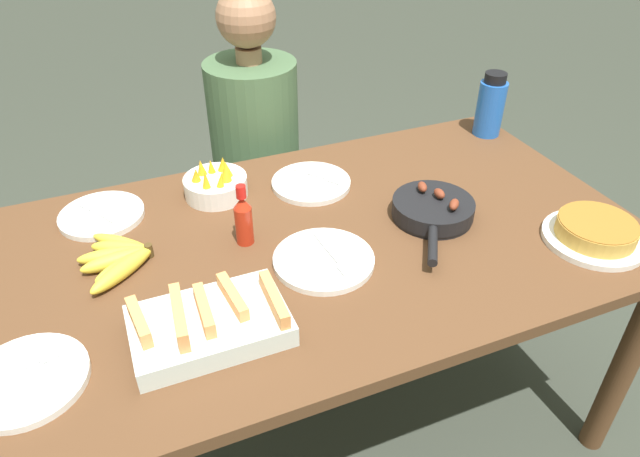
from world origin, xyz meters
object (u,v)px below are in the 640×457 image
(fruit_bowl_mango, at_px, (216,184))
(banana_bunch, at_px, (121,258))
(skillet, at_px, (433,210))
(empty_plate_far_left, at_px, (311,183))
(frittata_plate_center, at_px, (595,232))
(empty_plate_far_right, at_px, (324,260))
(water_bottle, at_px, (490,106))
(hot_sauce_bottle, at_px, (243,218))
(person_figure, at_px, (258,185))
(empty_plate_mid_edge, at_px, (102,215))
(melon_tray, at_px, (209,323))
(empty_plate_near_front, at_px, (26,380))

(fruit_bowl_mango, bearing_deg, banana_bunch, -142.97)
(skillet, bearing_deg, empty_plate_far_left, -107.82)
(frittata_plate_center, distance_m, empty_plate_far_right, 0.70)
(banana_bunch, height_order, empty_plate_far_right, banana_bunch)
(fruit_bowl_mango, xyz_separation_m, water_bottle, (0.96, 0.04, 0.07))
(water_bottle, height_order, hot_sauce_bottle, water_bottle)
(fruit_bowl_mango, distance_m, water_bottle, 0.96)
(empty_plate_far_right, height_order, person_figure, person_figure)
(hot_sauce_bottle, bearing_deg, empty_plate_far_left, 36.94)
(skillet, distance_m, empty_plate_far_left, 0.37)
(skillet, xyz_separation_m, empty_plate_mid_edge, (-0.83, 0.35, -0.02))
(melon_tray, bearing_deg, empty_plate_mid_edge, 107.61)
(banana_bunch, xyz_separation_m, frittata_plate_center, (1.14, -0.37, 0.01))
(fruit_bowl_mango, distance_m, hot_sauce_bottle, 0.25)
(skillet, height_order, frittata_plate_center, skillet)
(fruit_bowl_mango, height_order, person_figure, person_figure)
(frittata_plate_center, xyz_separation_m, empty_plate_mid_edge, (-1.16, 0.59, -0.02))
(empty_plate_mid_edge, xyz_separation_m, fruit_bowl_mango, (0.32, -0.01, 0.03))
(banana_bunch, bearing_deg, frittata_plate_center, -17.92)
(frittata_plate_center, xyz_separation_m, empty_plate_near_front, (-1.35, 0.06, -0.02))
(melon_tray, distance_m, person_figure, 1.05)
(melon_tray, height_order, skillet, melon_tray)
(banana_bunch, bearing_deg, hot_sauce_bottle, -5.44)
(banana_bunch, bearing_deg, empty_plate_mid_edge, 96.58)
(fruit_bowl_mango, bearing_deg, empty_plate_mid_edge, 178.96)
(banana_bunch, xyz_separation_m, empty_plate_far_left, (0.57, 0.17, -0.01))
(empty_plate_near_front, xyz_separation_m, empty_plate_far_left, (0.78, 0.47, 0.00))
(empty_plate_near_front, relative_size, empty_plate_far_right, 0.94)
(empty_plate_far_right, distance_m, hot_sauce_bottle, 0.23)
(banana_bunch, relative_size, skillet, 0.79)
(empty_plate_near_front, height_order, person_figure, person_figure)
(empty_plate_near_front, bearing_deg, empty_plate_far_right, 10.26)
(empty_plate_far_left, bearing_deg, melon_tray, -131.15)
(skillet, height_order, hot_sauce_bottle, hot_sauce_bottle)
(skillet, relative_size, water_bottle, 1.52)
(water_bottle, bearing_deg, empty_plate_mid_edge, -178.65)
(banana_bunch, bearing_deg, empty_plate_far_right, -21.87)
(skillet, bearing_deg, water_bottle, 162.13)
(banana_bunch, xyz_separation_m, empty_plate_near_front, (-0.21, -0.31, -0.01))
(banana_bunch, bearing_deg, skillet, -8.41)
(fruit_bowl_mango, height_order, water_bottle, water_bottle)
(water_bottle, distance_m, hot_sauce_bottle, 0.99)
(empty_plate_near_front, bearing_deg, person_figure, 51.39)
(frittata_plate_center, bearing_deg, skillet, 143.00)
(frittata_plate_center, xyz_separation_m, empty_plate_far_right, (-0.68, 0.18, -0.02))
(fruit_bowl_mango, bearing_deg, water_bottle, 2.15)
(hot_sauce_bottle, bearing_deg, person_figure, 71.19)
(melon_tray, height_order, frittata_plate_center, melon_tray)
(empty_plate_mid_edge, bearing_deg, empty_plate_far_right, -40.27)
(frittata_plate_center, bearing_deg, empty_plate_far_right, 164.87)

